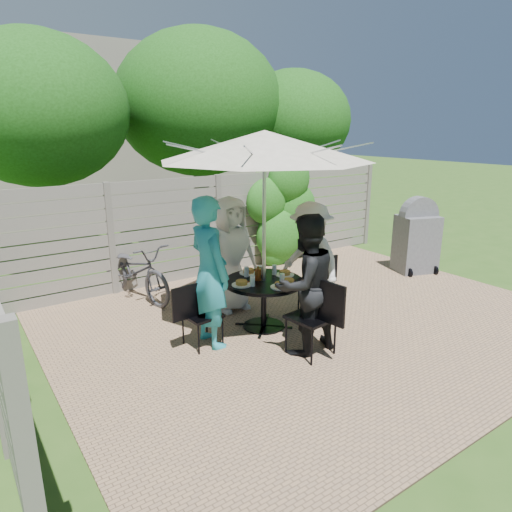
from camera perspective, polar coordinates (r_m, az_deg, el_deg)
backyard_envelope at (r=15.10m, az=-19.12°, el=14.74°), size 60.00×60.00×5.00m
patio_table at (r=6.20m, az=0.98°, el=-4.87°), size 1.07×1.07×0.70m
umbrella at (r=5.80m, az=1.07°, el=13.57°), size 2.75×2.75×2.64m
chair_back at (r=7.03m, az=-3.70°, el=-4.29°), size 0.47×0.65×0.87m
person_back at (r=6.73m, az=-3.20°, el=0.19°), size 0.85×0.56×1.73m
chair_left at (r=5.81m, az=-6.80°, el=-8.88°), size 0.64×0.45×0.86m
person_left at (r=5.62m, az=-5.84°, el=-2.11°), size 0.46×0.70×1.91m
chair_front at (r=5.59m, az=6.96°, el=-9.46°), size 0.54×0.75×1.00m
person_front at (r=5.46m, az=6.18°, el=-3.65°), size 0.85×0.66×1.72m
chair_right at (r=6.86m, az=7.50°, el=-5.01°), size 0.61×0.42×0.84m
person_right at (r=6.59m, az=6.82°, el=-0.48°), size 0.64×1.09×1.68m
plate_back at (r=6.40m, az=-0.92°, el=-1.97°), size 0.26×0.26×0.06m
plate_left at (r=5.92m, az=-1.82°, el=-3.46°), size 0.26×0.26×0.06m
plate_front at (r=5.85m, az=3.09°, el=-3.73°), size 0.26×0.26×0.06m
plate_right at (r=6.33m, az=3.62°, el=-2.20°), size 0.26×0.26×0.06m
plate_extra at (r=6.00m, az=4.08°, el=-3.23°), size 0.24×0.24×0.06m
glass_back at (r=6.25m, az=-1.20°, el=-1.97°), size 0.07×0.07×0.14m
glass_left at (r=5.88m, az=-0.44°, el=-3.13°), size 0.07×0.07×0.14m
glass_front at (r=5.97m, az=3.28°, el=-2.86°), size 0.07×0.07×0.14m
glass_right at (r=6.33m, az=2.32°, el=-1.74°), size 0.07×0.07×0.14m
syrup_jug at (r=6.11m, az=0.26°, el=-2.30°), size 0.09×0.09×0.16m
coffee_cup at (r=6.33m, az=0.54°, el=-1.82°), size 0.08×0.08×0.12m
bicycle at (r=7.53m, az=-14.81°, el=-1.77°), size 0.99×1.87×0.93m
bbq_grill at (r=9.08m, az=19.42°, el=2.09°), size 0.85×0.75×1.45m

